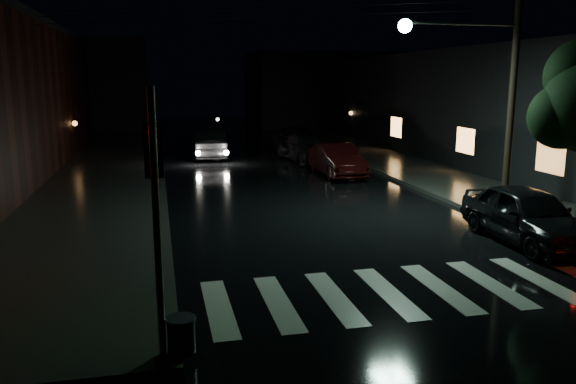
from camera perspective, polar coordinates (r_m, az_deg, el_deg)
ground at (r=11.15m, az=-0.49°, el=-12.13°), size 120.00×120.00×0.00m
sidewalk_left at (r=24.53m, az=-19.37°, el=0.44°), size 6.00×44.00×0.15m
sidewalk_right at (r=27.27m, az=13.75°, el=1.80°), size 4.00×44.00×0.15m
building_right at (r=33.98m, az=21.61°, el=8.12°), size 10.00×40.00×6.00m
building_far_left at (r=55.53m, az=-21.49°, el=10.11°), size 14.00×10.00×8.00m
building_far_right at (r=57.33m, az=3.41°, el=10.37°), size 14.00×10.00×7.00m
crosswalk at (r=12.52m, az=12.71°, el=-9.69°), size 9.00×3.00×0.01m
signal_pole_corner at (r=9.00m, az=-11.97°, el=-7.69°), size 0.68×0.61×4.20m
utility_pole at (r=20.26m, az=20.38°, el=11.10°), size 4.92×0.44×8.00m
parked_car_a at (r=16.80m, az=23.14°, el=-2.16°), size 1.93×4.63×1.57m
parked_car_b at (r=26.42m, az=4.99°, el=3.27°), size 1.59×4.55×1.50m
parked_car_c at (r=31.14m, az=1.94°, el=4.47°), size 2.36×5.09×1.44m
parked_car_d at (r=34.00m, az=0.91°, el=5.22°), size 3.30×6.12×1.63m
oncoming_car at (r=32.70m, az=-7.98°, el=4.85°), size 1.92×4.97×1.61m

